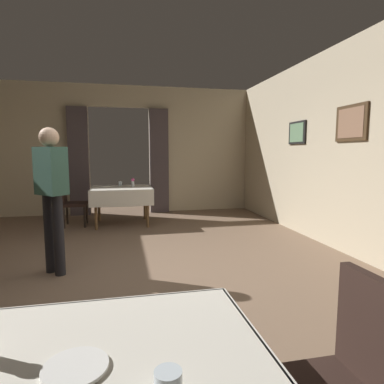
{
  "coord_description": "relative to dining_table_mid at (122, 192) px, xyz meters",
  "views": [
    {
      "loc": [
        0.06,
        -3.73,
        1.43
      ],
      "look_at": [
        0.9,
        0.18,
        0.95
      ],
      "focal_mm": 30.26,
      "sensor_mm": 36.0,
      "label": 1
    }
  ],
  "objects": [
    {
      "name": "ground",
      "position": [
        -0.03,
        -2.86,
        -0.65
      ],
      "size": [
        10.08,
        10.08,
        0.0
      ],
      "primitive_type": "plane",
      "color": "#7A604C"
    },
    {
      "name": "wall_right",
      "position": [
        3.17,
        -2.86,
        0.85
      ],
      "size": [
        0.16,
        8.4,
        3.0
      ],
      "color": "beige",
      "rests_on": "ground"
    },
    {
      "name": "wall_back",
      "position": [
        -0.03,
        1.32,
        0.86
      ],
      "size": [
        6.4,
        0.27,
        3.0
      ],
      "color": "beige",
      "rests_on": "ground"
    },
    {
      "name": "dining_table_mid",
      "position": [
        0.0,
        0.0,
        0.0
      ],
      "size": [
        1.19,
        1.05,
        0.75
      ],
      "color": "brown",
      "rests_on": "ground"
    },
    {
      "name": "chair_near_right",
      "position": [
        0.91,
        -5.53,
        -0.13
      ],
      "size": [
        0.44,
        0.44,
        0.93
      ],
      "color": "black",
      "rests_on": "ground"
    },
    {
      "name": "chair_mid_left",
      "position": [
        -0.98,
        0.02,
        -0.13
      ],
      "size": [
        0.44,
        0.44,
        0.93
      ],
      "color": "black",
      "rests_on": "ground"
    },
    {
      "name": "plate_near_c",
      "position": [
        -0.13,
        -5.58,
        0.11
      ],
      "size": [
        0.21,
        0.21,
        0.01
      ],
      "primitive_type": "cylinder",
      "color": "white",
      "rests_on": "dining_table_near"
    },
    {
      "name": "flower_vase_mid",
      "position": [
        0.23,
        0.02,
        0.2
      ],
      "size": [
        0.07,
        0.07,
        0.18
      ],
      "color": "silver",
      "rests_on": "dining_table_mid"
    },
    {
      "name": "plate_mid_b",
      "position": [
        -0.35,
        0.28,
        0.11
      ],
      "size": [
        0.21,
        0.21,
        0.01
      ],
      "primitive_type": "cylinder",
      "color": "white",
      "rests_on": "dining_table_mid"
    },
    {
      "name": "glass_mid_c",
      "position": [
        -0.03,
        0.31,
        0.15
      ],
      "size": [
        0.08,
        0.08,
        0.09
      ],
      "primitive_type": "cylinder",
      "color": "silver",
      "rests_on": "dining_table_mid"
    },
    {
      "name": "person_waiter_by_doorway",
      "position": [
        -0.78,
        -2.6,
        0.38
      ],
      "size": [
        0.41,
        0.41,
        1.72
      ],
      "color": "black",
      "rests_on": "ground"
    }
  ]
}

